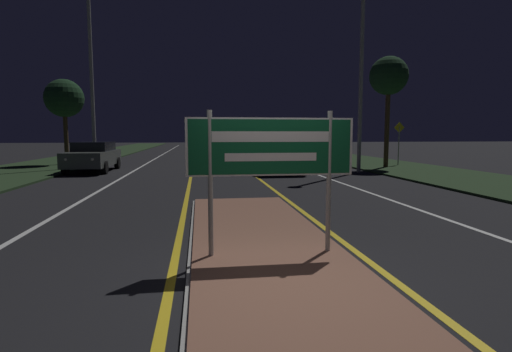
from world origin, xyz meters
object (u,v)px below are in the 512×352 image
Objects in this scene: streetlight_left_near at (90,33)px; car_receding_0 at (278,155)px; car_receding_2 at (231,144)px; highway_sign at (271,153)px; streetlight_right_near at (362,36)px; car_receding_3 at (229,142)px; car_approaching_0 at (93,156)px; car_receding_1 at (295,147)px; warning_sign at (399,139)px.

streetlight_left_near reaches higher than car_receding_0.
highway_sign is at bearing -93.70° from car_receding_2.
car_receding_3 is (-3.72, 31.96, -5.51)m from streetlight_right_near.
car_receding_2 is 0.94× the size of car_approaching_0.
car_receding_2 is 0.91× the size of car_receding_3.
warning_sign is (3.97, -8.04, 0.71)m from car_receding_1.
car_receding_3 is 1.03× the size of car_approaching_0.
car_approaching_0 is at bearing -177.26° from warning_sign.
car_receding_0 is at bearing -162.07° from warning_sign.
car_receding_2 is 22.92m from car_approaching_0.
highway_sign reaches higher than car_approaching_0.
car_receding_2 is (-3.75, 12.51, -0.06)m from car_receding_1.
car_receding_3 is 30.95m from car_approaching_0.
streetlight_right_near reaches higher than car_receding_1.
car_approaching_0 is 1.96× the size of warning_sign.
car_receding_0 is at bearing -89.00° from car_receding_2.
car_approaching_0 is at bearing -144.12° from car_receding_1.
streetlight_left_near reaches higher than car_approaching_0.
streetlight_left_near is at bearing 176.58° from warning_sign.
streetlight_right_near is at bearing -139.51° from warning_sign.
car_receding_0 is at bearing -20.08° from streetlight_left_near.
streetlight_right_near is at bearing 62.46° from highway_sign.
car_receding_2 is at bearing 110.61° from warning_sign.
car_receding_1 is at bearing -73.30° from car_receding_2.
streetlight_right_near reaches higher than highway_sign.
highway_sign is 14.75m from streetlight_right_near.
warning_sign reaches higher than highway_sign.
car_receding_0 is 8.97m from car_approaching_0.
car_receding_1 is 21.12m from car_receding_3.
car_receding_3 is 29.81m from warning_sign.
streetlight_right_near is 6.72m from warning_sign.
car_receding_2 is at bearing 106.70° from car_receding_1.
streetlight_right_near is at bearing -10.37° from car_approaching_0.
streetlight_left_near is 2.16× the size of car_receding_0.
car_receding_3 is at bearing 104.21° from warning_sign.
car_receding_2 is at bearing 86.30° from highway_sign.
warning_sign is (16.51, -0.99, -5.42)m from streetlight_left_near.
warning_sign is (7.33, 2.37, 0.71)m from car_receding_0.
warning_sign is at bearing -63.68° from car_receding_1.
streetlight_left_near is 2.28× the size of car_receding_2.
streetlight_right_near is at bearing -83.36° from car_receding_3.
streetlight_left_near is at bearing -108.24° from car_receding_3.
streetlight_right_near is at bearing -88.05° from car_receding_1.
streetlight_left_near is 30.02m from car_receding_3.
streetlight_right_near reaches higher than streetlight_left_near.
streetlight_left_near is 2.25× the size of car_receding_1.
car_receding_1 is (6.08, 23.49, -0.75)m from highway_sign.
streetlight_right_near is (12.92, -4.06, -0.64)m from streetlight_left_near.
warning_sign is at bearing 40.49° from streetlight_right_near.
car_receding_1 is 0.95× the size of car_approaching_0.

